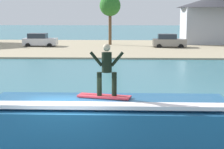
% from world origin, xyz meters
% --- Properties ---
extents(wave_crest, '(7.90, 3.08, 1.85)m').
position_xyz_m(wave_crest, '(1.18, 1.28, 0.87)').
color(wave_crest, '#205886').
rests_on(wave_crest, ground_plane).
extents(surfboard, '(1.77, 0.85, 0.06)m').
position_xyz_m(surfboard, '(1.05, 1.21, 1.88)').
color(surfboard, '#D8333F').
rests_on(surfboard, wave_crest).
extents(surfer, '(1.09, 0.32, 1.67)m').
position_xyz_m(surfer, '(1.14, 1.17, 2.84)').
color(surfer, black).
rests_on(surfer, surfboard).
extents(shoreline_bank, '(120.00, 24.47, 0.17)m').
position_xyz_m(shoreline_bank, '(0.00, 38.71, 0.08)').
color(shoreline_bank, tan).
rests_on(shoreline_bank, ground_plane).
extents(car_near_shore, '(4.36, 2.27, 1.86)m').
position_xyz_m(car_near_shore, '(-9.77, 39.13, 0.95)').
color(car_near_shore, silver).
rests_on(car_near_shore, ground_plane).
extents(car_far_shore, '(4.20, 2.13, 1.86)m').
position_xyz_m(car_far_shore, '(7.11, 38.32, 0.95)').
color(car_far_shore, gray).
rests_on(car_far_shore, ground_plane).
extents(house_gabled_white, '(11.14, 11.14, 6.94)m').
position_xyz_m(house_gabled_white, '(14.34, 45.13, 4.01)').
color(house_gabled_white, '#9EA3AD').
rests_on(house_gabled_white, ground_plane).
extents(tree_short_bushy, '(2.87, 2.87, 6.94)m').
position_xyz_m(tree_short_bushy, '(-0.59, 41.81, 5.40)').
color(tree_short_bushy, brown).
rests_on(tree_short_bushy, ground_plane).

